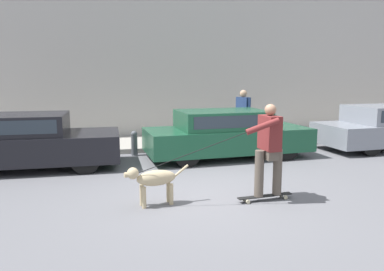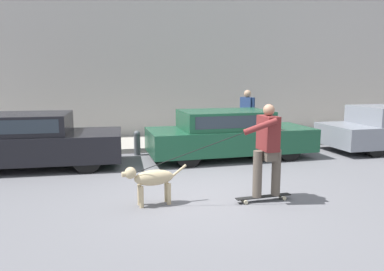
# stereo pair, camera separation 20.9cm
# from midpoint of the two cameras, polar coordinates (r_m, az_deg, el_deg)

# --- Properties ---
(ground_plane) EXTENTS (36.00, 36.00, 0.00)m
(ground_plane) POSITION_cam_midpoint_polar(r_m,az_deg,el_deg) (6.85, 2.99, -9.10)
(ground_plane) COLOR slate
(back_wall) EXTENTS (32.00, 0.30, 5.74)m
(back_wall) POSITION_cam_midpoint_polar(r_m,az_deg,el_deg) (12.98, -5.89, 12.26)
(back_wall) COLOR #B2ADA8
(back_wall) RESTS_ON ground_plane
(sidewalk_curb) EXTENTS (30.00, 2.34, 0.13)m
(sidewalk_curb) POSITION_cam_midpoint_polar(r_m,az_deg,el_deg) (11.82, -4.69, -1.05)
(sidewalk_curb) COLOR #A39E93
(sidewalk_curb) RESTS_ON ground_plane
(parked_car_0) EXTENTS (4.03, 1.87, 1.28)m
(parked_car_0) POSITION_cam_midpoint_polar(r_m,az_deg,el_deg) (9.44, -24.07, -0.97)
(parked_car_0) COLOR black
(parked_car_0) RESTS_ON ground_plane
(parked_car_1) EXTENTS (4.33, 1.82, 1.25)m
(parked_car_1) POSITION_cam_midpoint_polar(r_m,az_deg,el_deg) (9.83, 4.63, 0.16)
(parked_car_1) COLOR black
(parked_car_1) RESTS_ON ground_plane
(dog) EXTENTS (1.11, 0.35, 0.68)m
(dog) POSITION_cam_midpoint_polar(r_m,az_deg,el_deg) (6.25, -6.84, -6.64)
(dog) COLOR tan
(dog) RESTS_ON ground_plane
(skateboarder) EXTENTS (2.76, 0.64, 1.67)m
(skateboarder) POSITION_cam_midpoint_polar(r_m,az_deg,el_deg) (6.47, 10.66, -1.68)
(skateboarder) COLOR beige
(skateboarder) RESTS_ON ground_plane
(pedestrian_with_bag) EXTENTS (0.42, 0.60, 1.58)m
(pedestrian_with_bag) POSITION_cam_midpoint_polar(r_m,az_deg,el_deg) (11.90, 7.22, 3.56)
(pedestrian_with_bag) COLOR #28282D
(pedestrian_with_bag) RESTS_ON sidewalk_curb
(fire_hydrant) EXTENTS (0.18, 0.18, 0.67)m
(fire_hydrant) POSITION_cam_midpoint_polar(r_m,az_deg,el_deg) (10.24, -9.37, -1.06)
(fire_hydrant) COLOR #4C5156
(fire_hydrant) RESTS_ON ground_plane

